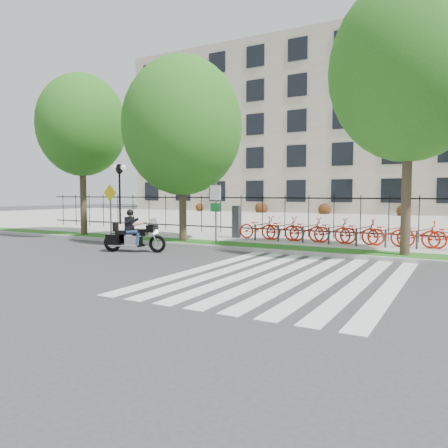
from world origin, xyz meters
The scene contains 16 objects.
ground centered at (0.00, 0.00, 0.00)m, with size 120.00×120.00×0.00m, color #333336.
curb centered at (0.00, 4.10, 0.07)m, with size 60.00×0.20×0.15m, color #9F9D96.
grass_verge centered at (0.00, 4.95, 0.07)m, with size 60.00×1.50×0.15m, color #1D5314.
sidewalk centered at (0.00, 7.45, 0.07)m, with size 60.00×3.50×0.15m, color #9D9993.
plaza centered at (0.00, 25.00, 0.05)m, with size 80.00×34.00×0.10m, color #9D9993.
crosswalk_stripes centered at (4.83, 0.00, 0.01)m, with size 5.70×8.00×0.01m, color silver, non-canonical shape.
iron_fence centered at (0.00, 9.20, 1.15)m, with size 30.00×0.06×2.00m, color black, non-canonical shape.
office_building centered at (0.00, 44.92, 9.97)m, with size 60.00×21.90×20.15m.
lamp_post_left centered at (-12.00, 12.00, 3.21)m, with size 1.06×0.70×4.25m.
street_tree_0 centered at (-7.95, 4.95, 5.61)m, with size 4.41×4.41×8.00m.
street_tree_1 centered at (-1.90, 4.95, 5.11)m, with size 5.18×5.18×7.95m.
street_tree_2 centered at (7.16, 4.95, 6.28)m, with size 5.26×5.26×9.16m.
bike_share_station centered at (4.57, 7.20, 0.68)m, with size 10.08×0.89×1.50m.
sign_pole_regulatory centered at (-0.02, 4.58, 1.74)m, with size 0.50×0.09×2.50m.
sign_pole_warning centered at (-5.79, 4.58, 1.74)m, with size 0.78×0.09×2.49m.
motorcycle_rider centered at (-2.06, 1.91, 0.65)m, with size 2.46×1.13×1.95m.
Camera 1 is at (8.94, -10.81, 2.21)m, focal length 35.00 mm.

